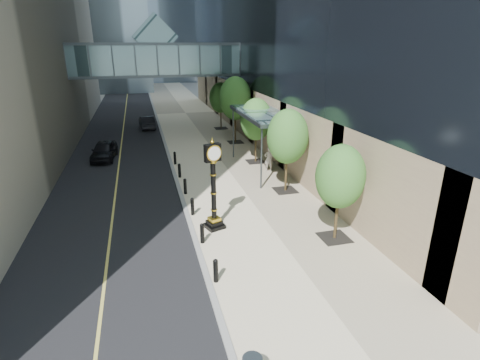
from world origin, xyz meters
name	(u,v)px	position (x,y,z in m)	size (l,w,h in m)	color
ground	(288,287)	(0.00, 0.00, 0.00)	(320.00, 320.00, 0.00)	gray
road	(125,116)	(-7.00, 40.00, 0.01)	(8.00, 180.00, 0.02)	black
sidewalk	(186,113)	(1.00, 40.00, 0.03)	(8.00, 180.00, 0.06)	beige
curb	(156,114)	(-3.00, 40.00, 0.04)	(0.25, 180.00, 0.07)	gray
skywalk	(156,57)	(-3.00, 28.00, 7.71)	(17.00, 4.20, 5.80)	slate
entrance_canopy	(263,115)	(3.48, 14.00, 4.19)	(3.00, 8.00, 4.38)	#383F44
bollard_row	(189,196)	(-2.70, 9.00, 0.51)	(0.20, 16.20, 0.90)	black
street_trees	(252,114)	(3.60, 17.15, 3.69)	(2.99, 28.36, 6.15)	black
street_clock	(214,191)	(-1.84, 5.57, 2.07)	(1.11, 1.11, 4.63)	black
pedestrian	(269,159)	(3.85, 13.54, 0.99)	(0.68, 0.44, 1.85)	beige
car_near	(104,150)	(-8.15, 20.03, 0.75)	(1.73, 4.30, 1.46)	black
car_far	(147,122)	(-4.38, 31.35, 0.71)	(1.46, 4.20, 1.38)	black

